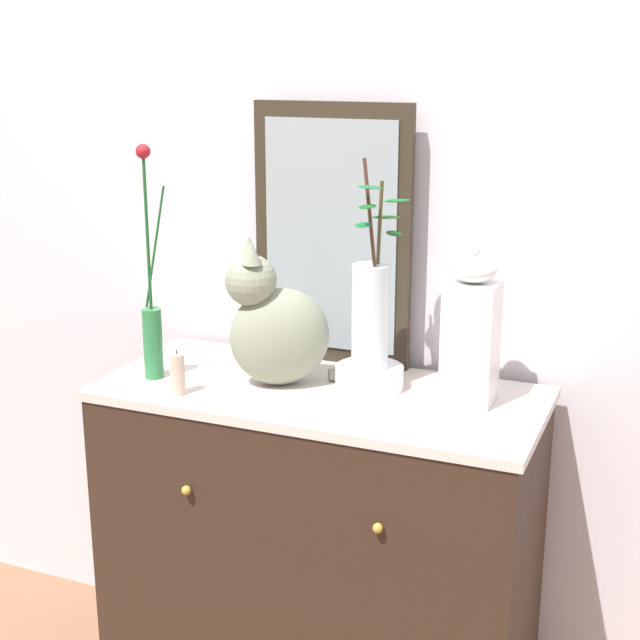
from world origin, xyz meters
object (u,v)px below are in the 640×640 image
object	(u,v)px
mirror_leaning	(332,236)
vase_slim_green	(152,321)
cat_sitting	(276,326)
vase_glass_clear	(371,311)
sideboard	(320,557)
candle_pillar	(178,374)
bowl_porcelain	(369,377)
jar_lidded_porcelain	(471,331)

from	to	relation	value
mirror_leaning	vase_slim_green	bearing A→B (deg)	-140.79
cat_sitting	vase_glass_clear	xyz separation A→B (m)	(0.23, 0.06, 0.05)
vase_glass_clear	cat_sitting	bearing A→B (deg)	-164.75
sideboard	candle_pillar	bearing A→B (deg)	-151.93
mirror_leaning	vase_glass_clear	distance (m)	0.28
bowl_porcelain	jar_lidded_porcelain	world-z (taller)	jar_lidded_porcelain
bowl_porcelain	candle_pillar	world-z (taller)	candle_pillar
cat_sitting	vase_glass_clear	world-z (taller)	vase_glass_clear
vase_slim_green	cat_sitting	bearing A→B (deg)	13.15
vase_slim_green	candle_pillar	world-z (taller)	vase_slim_green
sideboard	vase_glass_clear	size ratio (longest dim) A/B	2.14
cat_sitting	bowl_porcelain	world-z (taller)	cat_sitting
vase_glass_clear	jar_lidded_porcelain	world-z (taller)	vase_glass_clear
sideboard	candle_pillar	distance (m)	0.63
mirror_leaning	candle_pillar	size ratio (longest dim) A/B	6.01
sideboard	bowl_porcelain	size ratio (longest dim) A/B	6.48
mirror_leaning	candle_pillar	distance (m)	0.55
sideboard	cat_sitting	world-z (taller)	cat_sitting
sideboard	jar_lidded_porcelain	size ratio (longest dim) A/B	2.89
cat_sitting	bowl_porcelain	bearing A→B (deg)	15.43
mirror_leaning	jar_lidded_porcelain	size ratio (longest dim) A/B	1.80
mirror_leaning	candle_pillar	bearing A→B (deg)	-122.68
vase_slim_green	candle_pillar	bearing A→B (deg)	-35.01
sideboard	jar_lidded_porcelain	bearing A→B (deg)	10.22
vase_glass_clear	candle_pillar	world-z (taller)	vase_glass_clear
bowl_porcelain	candle_pillar	distance (m)	0.47
cat_sitting	jar_lidded_porcelain	world-z (taller)	jar_lidded_porcelain
candle_pillar	cat_sitting	bearing A→B (deg)	39.75
mirror_leaning	vase_glass_clear	bearing A→B (deg)	-44.63
vase_slim_green	candle_pillar	distance (m)	0.18
vase_glass_clear	candle_pillar	bearing A→B (deg)	-152.20
vase_slim_green	sideboard	bearing A→B (deg)	10.37
sideboard	bowl_porcelain	xyz separation A→B (m)	(0.11, 0.06, 0.50)
jar_lidded_porcelain	candle_pillar	size ratio (longest dim) A/B	3.33
sideboard	candle_pillar	world-z (taller)	candle_pillar
mirror_leaning	candle_pillar	world-z (taller)	mirror_leaning
sideboard	cat_sitting	bearing A→B (deg)	-177.24
sideboard	vase_glass_clear	distance (m)	0.68
jar_lidded_porcelain	candle_pillar	distance (m)	0.72
jar_lidded_porcelain	bowl_porcelain	bearing A→B (deg)	-178.19
vase_glass_clear	jar_lidded_porcelain	bearing A→B (deg)	1.92
mirror_leaning	bowl_porcelain	xyz separation A→B (m)	(0.17, -0.17, -0.32)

